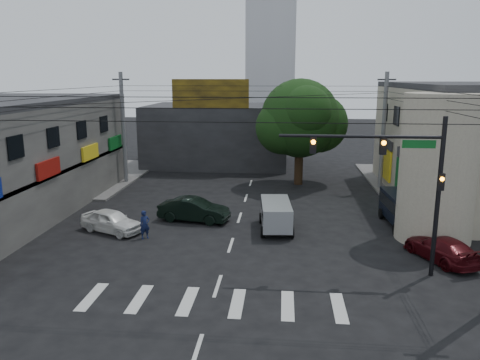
# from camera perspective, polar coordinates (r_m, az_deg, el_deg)

# --- Properties ---
(ground) EXTENTS (160.00, 160.00, 0.00)m
(ground) POSITION_cam_1_polar(r_m,az_deg,el_deg) (23.43, -1.70, -9.65)
(ground) COLOR black
(ground) RESTS_ON ground
(sidewalk_far_left) EXTENTS (16.00, 16.00, 0.15)m
(sidewalk_far_left) POSITION_cam_1_polar(r_m,az_deg,el_deg) (45.48, -21.84, 0.50)
(sidewalk_far_left) COLOR #514F4C
(sidewalk_far_left) RESTS_ON ground
(sidewalk_far_right) EXTENTS (16.00, 16.00, 0.15)m
(sidewalk_far_right) POSITION_cam_1_polar(r_m,az_deg,el_deg) (43.28, 25.93, -0.44)
(sidewalk_far_right) COLOR #514F4C
(sidewalk_far_right) RESTS_ON ground
(corner_column) EXTENTS (4.00, 4.00, 8.00)m
(corner_column) POSITION_cam_1_polar(r_m,az_deg,el_deg) (27.27, 22.97, 1.30)
(corner_column) COLOR gray
(corner_column) RESTS_ON ground
(building_far) EXTENTS (14.00, 10.00, 6.00)m
(building_far) POSITION_cam_1_polar(r_m,az_deg,el_deg) (48.35, -2.66, 5.57)
(building_far) COLOR #232326
(building_far) RESTS_ON ground
(billboard) EXTENTS (7.00, 0.30, 2.60)m
(billboard) POSITION_cam_1_polar(r_m,az_deg,el_deg) (43.18, -3.63, 10.46)
(billboard) COLOR olive
(billboard) RESTS_ON building_far
(tower_distant) EXTENTS (9.00, 9.00, 44.00)m
(tower_distant) POSITION_cam_1_polar(r_m,az_deg,el_deg) (92.51, 3.89, 20.68)
(tower_distant) COLOR silver
(tower_distant) RESTS_ON ground
(street_tree) EXTENTS (6.40, 6.40, 8.70)m
(street_tree) POSITION_cam_1_polar(r_m,az_deg,el_deg) (38.70, 7.32, 7.43)
(street_tree) COLOR black
(street_tree) RESTS_ON ground
(traffic_gantry) EXTENTS (7.10, 0.35, 7.20)m
(traffic_gantry) POSITION_cam_1_polar(r_m,az_deg,el_deg) (21.53, 19.02, 1.09)
(traffic_gantry) COLOR black
(traffic_gantry) RESTS_ON ground
(utility_pole_far_left) EXTENTS (0.32, 0.32, 9.20)m
(utility_pole_far_left) POSITION_cam_1_polar(r_m,az_deg,el_deg) (40.01, -14.02, 6.07)
(utility_pole_far_left) COLOR #59595B
(utility_pole_far_left) RESTS_ON ground
(utility_pole_far_right) EXTENTS (0.32, 0.32, 9.20)m
(utility_pole_far_right) POSITION_cam_1_polar(r_m,az_deg,el_deg) (38.56, 17.08, 5.66)
(utility_pole_far_right) COLOR #59595B
(utility_pole_far_right) RESTS_ON ground
(dark_sedan) EXTENTS (3.01, 4.91, 1.45)m
(dark_sedan) POSITION_cam_1_polar(r_m,az_deg,el_deg) (29.29, -5.63, -3.63)
(dark_sedan) COLOR black
(dark_sedan) RESTS_ON ground
(white_compact) EXTENTS (4.44, 5.02, 1.31)m
(white_compact) POSITION_cam_1_polar(r_m,az_deg,el_deg) (28.16, -15.39, -4.84)
(white_compact) COLOR white
(white_compact) RESTS_ON ground
(maroon_sedan) EXTENTS (4.76, 5.45, 1.22)m
(maroon_sedan) POSITION_cam_1_polar(r_m,az_deg,el_deg) (25.10, 23.33, -7.69)
(maroon_sedan) COLOR #3D080D
(maroon_sedan) RESTS_ON ground
(silver_minivan) EXTENTS (4.17, 2.27, 1.68)m
(silver_minivan) POSITION_cam_1_polar(r_m,az_deg,el_deg) (27.50, 4.40, -4.43)
(silver_minivan) COLOR #A1A4A8
(silver_minivan) RESTS_ON ground
(navy_van) EXTENTS (4.98, 2.30, 1.92)m
(navy_van) POSITION_cam_1_polar(r_m,az_deg,el_deg) (29.67, 19.39, -3.61)
(navy_van) COLOR black
(navy_van) RESTS_ON ground
(traffic_officer) EXTENTS (0.96, 0.95, 1.60)m
(traffic_officer) POSITION_cam_1_polar(r_m,az_deg,el_deg) (26.56, -11.53, -5.36)
(traffic_officer) COLOR #121B41
(traffic_officer) RESTS_ON ground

